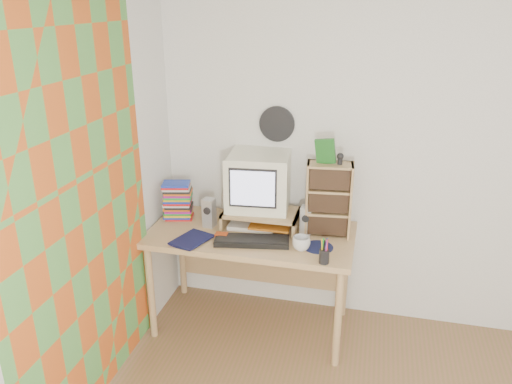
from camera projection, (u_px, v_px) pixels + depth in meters
The scene contains 20 objects.
back_wall at pixel (413, 157), 3.34m from camera, with size 3.50×3.50×0.00m, color white.
left_wall at pixel (9, 246), 2.14m from camera, with size 3.50×3.50×0.00m, color white.
curtain at pixel (82, 223), 2.60m from camera, with size 2.20×2.20×0.00m, color #C7551C.
wall_disc at pixel (277, 124), 3.46m from camera, with size 0.25×0.25×0.02m, color black.
desk at pixel (253, 246), 3.52m from camera, with size 1.40×0.70×0.75m.
monitor_riser at pixel (261, 215), 3.46m from camera, with size 0.52×0.30×0.12m.
crt_monitor at pixel (258, 182), 3.43m from camera, with size 0.41×0.41×0.39m, color #E9E9CE.
speaker_left at pixel (209, 213), 3.47m from camera, with size 0.08×0.08×0.21m, color #A8A8AD.
speaker_right at pixel (306, 220), 3.36m from camera, with size 0.07×0.07×0.20m, color #A8A8AD.
keyboard at pixel (252, 241), 3.25m from camera, with size 0.49×0.16×0.03m, color black.
dvd_stack at pixel (178, 200), 3.59m from camera, with size 0.19×0.14×0.27m, color brown, non-canonical shape.
cd_rack at pixel (328, 199), 3.31m from camera, with size 0.30×0.16×0.50m, color tan.
mug at pixel (301, 243), 3.16m from camera, with size 0.11×0.11×0.09m, color silver.
diary at pixel (181, 235), 3.32m from camera, with size 0.23×0.17×0.05m, color #0F123A.
mousepad at pixel (318, 247), 3.20m from camera, with size 0.19×0.19×0.00m, color #101637.
pen_cup at pixel (324, 254), 3.00m from camera, with size 0.06×0.06×0.12m, color black, non-canonical shape.
papers at pixel (260, 224), 3.49m from camera, with size 0.32×0.23×0.04m, color silver, non-canonical shape.
red_box at pixel (222, 236), 3.31m from camera, with size 0.08×0.05×0.04m, color #AB3912.
game_box at pixel (325, 151), 3.20m from camera, with size 0.13×0.03×0.16m, color #19591B.
webcam at pixel (340, 159), 3.19m from camera, with size 0.05×0.05×0.08m, color black, non-canonical shape.
Camera 1 is at (-0.27, -1.60, 2.24)m, focal length 35.00 mm.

